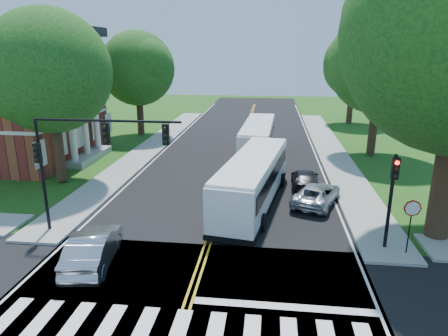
# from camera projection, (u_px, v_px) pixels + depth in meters

# --- Properties ---
(ground) EXTENTS (140.00, 140.00, 0.00)m
(ground) POSITION_uv_depth(u_px,v_px,m) (179.00, 329.00, 13.20)
(ground) COLOR #244C13
(ground) RESTS_ON ground
(road) EXTENTS (14.00, 96.00, 0.01)m
(road) POSITION_uv_depth(u_px,v_px,m) (232.00, 171.00, 30.34)
(road) COLOR black
(road) RESTS_ON ground
(cross_road) EXTENTS (60.00, 12.00, 0.01)m
(cross_road) POSITION_uv_depth(u_px,v_px,m) (179.00, 329.00, 13.20)
(cross_road) COLOR black
(cross_road) RESTS_ON ground
(center_line) EXTENTS (0.36, 70.00, 0.01)m
(center_line) POSITION_uv_depth(u_px,v_px,m) (237.00, 157.00, 34.14)
(center_line) COLOR gold
(center_line) RESTS_ON road
(edge_line_w) EXTENTS (0.12, 70.00, 0.01)m
(edge_line_w) POSITION_uv_depth(u_px,v_px,m) (159.00, 155.00, 34.90)
(edge_line_w) COLOR silver
(edge_line_w) RESTS_ON road
(edge_line_e) EXTENTS (0.12, 70.00, 0.01)m
(edge_line_e) POSITION_uv_depth(u_px,v_px,m) (318.00, 160.00, 33.38)
(edge_line_e) COLOR silver
(edge_line_e) RESTS_ON road
(stop_bar) EXTENTS (6.60, 0.40, 0.01)m
(stop_bar) POSITION_uv_depth(u_px,v_px,m) (285.00, 307.00, 14.33)
(stop_bar) COLOR silver
(stop_bar) RESTS_ON road
(sidewalk_nw) EXTENTS (2.60, 40.00, 0.15)m
(sidewalk_nw) POSITION_uv_depth(u_px,v_px,m) (153.00, 146.00, 37.91)
(sidewalk_nw) COLOR gray
(sidewalk_nw) RESTS_ON ground
(sidewalk_ne) EXTENTS (2.60, 40.00, 0.15)m
(sidewalk_ne) POSITION_uv_depth(u_px,v_px,m) (331.00, 151.00, 36.05)
(sidewalk_ne) COLOR gray
(sidewalk_ne) RESTS_ON ground
(tree_west_near) EXTENTS (8.00, 8.00, 11.40)m
(tree_west_near) POSITION_uv_depth(u_px,v_px,m) (49.00, 71.00, 25.67)
(tree_west_near) COLOR #392016
(tree_west_near) RESTS_ON ground
(tree_west_far) EXTENTS (7.60, 7.60, 10.67)m
(tree_west_far) POSITION_uv_depth(u_px,v_px,m) (138.00, 69.00, 41.00)
(tree_west_far) COLOR #392016
(tree_west_far) RESTS_ON ground
(tree_east_mid) EXTENTS (8.40, 8.40, 11.93)m
(tree_east_mid) POSITION_uv_depth(u_px,v_px,m) (380.00, 63.00, 32.52)
(tree_east_mid) COLOR #392016
(tree_east_mid) RESTS_ON ground
(tree_east_far) EXTENTS (7.20, 7.20, 10.34)m
(tree_east_far) POSITION_uv_depth(u_px,v_px,m) (354.00, 67.00, 47.93)
(tree_east_far) COLOR #392016
(tree_east_far) RESTS_ON ground
(signal_nw) EXTENTS (7.15, 0.46, 5.66)m
(signal_nw) POSITION_uv_depth(u_px,v_px,m) (85.00, 149.00, 18.73)
(signal_nw) COLOR black
(signal_nw) RESTS_ON ground
(signal_ne) EXTENTS (0.30, 0.46, 4.40)m
(signal_ne) POSITION_uv_depth(u_px,v_px,m) (392.00, 189.00, 17.57)
(signal_ne) COLOR black
(signal_ne) RESTS_ON ground
(stop_sign) EXTENTS (0.76, 0.08, 2.53)m
(stop_sign) POSITION_uv_depth(u_px,v_px,m) (412.00, 214.00, 17.31)
(stop_sign) COLOR black
(stop_sign) RESTS_ON ground
(bus_lead) EXTENTS (4.21, 11.53, 2.92)m
(bus_lead) POSITION_uv_depth(u_px,v_px,m) (253.00, 179.00, 23.43)
(bus_lead) COLOR white
(bus_lead) RESTS_ON road
(bus_follow) EXTENTS (3.03, 11.13, 2.85)m
(bus_follow) POSITION_uv_depth(u_px,v_px,m) (258.00, 138.00, 34.50)
(bus_follow) COLOR white
(bus_follow) RESTS_ON road
(hatchback) EXTENTS (2.24, 4.72, 1.49)m
(hatchback) POSITION_uv_depth(u_px,v_px,m) (93.00, 248.00, 17.02)
(hatchback) COLOR #AAACB1
(hatchback) RESTS_ON road
(suv) EXTENTS (3.56, 5.01, 1.27)m
(suv) POSITION_uv_depth(u_px,v_px,m) (316.00, 194.00, 23.72)
(suv) COLOR silver
(suv) RESTS_ON road
(dark_sedan) EXTENTS (1.92, 4.43, 1.27)m
(dark_sedan) POSITION_uv_depth(u_px,v_px,m) (305.00, 179.00, 26.34)
(dark_sedan) COLOR black
(dark_sedan) RESTS_ON road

